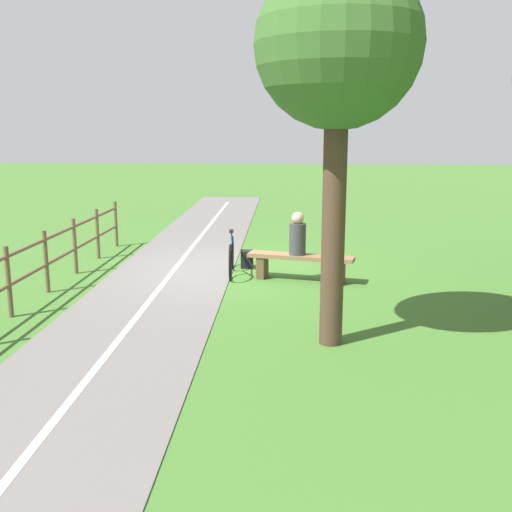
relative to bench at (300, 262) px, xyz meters
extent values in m
plane|color=#3D6B28|center=(1.55, -0.73, -0.37)|extent=(80.00, 80.00, 0.00)
cube|color=#66605E|center=(2.60, 3.27, -0.36)|extent=(2.89, 36.03, 0.02)
cube|color=silver|center=(2.60, 3.27, -0.35)|extent=(0.46, 32.00, 0.00)
cube|color=brown|center=(0.00, 0.00, 0.11)|extent=(2.12, 0.88, 0.08)
cube|color=brown|center=(-0.76, 0.19, -0.15)|extent=(0.24, 0.38, 0.44)
cube|color=brown|center=(0.76, -0.19, -0.15)|extent=(0.24, 0.38, 0.44)
cylinder|color=#38383D|center=(0.06, -0.02, 0.46)|extent=(0.40, 0.40, 0.61)
sphere|color=tan|center=(0.06, -0.02, 0.87)|extent=(0.24, 0.24, 0.24)
torus|color=black|center=(1.38, 0.03, -0.01)|extent=(0.09, 0.72, 0.72)
torus|color=black|center=(1.44, -0.95, -0.01)|extent=(0.09, 0.72, 0.72)
cylinder|color=#1E51A3|center=(1.41, -0.46, 0.30)|extent=(0.09, 0.84, 0.04)
cylinder|color=#1E51A3|center=(1.40, -0.31, 0.14)|extent=(0.07, 0.61, 0.34)
cylinder|color=#1E51A3|center=(1.42, -0.61, 0.40)|extent=(0.03, 0.03, 0.20)
cube|color=black|center=(1.42, -0.61, 0.51)|extent=(0.09, 0.20, 0.05)
cube|color=black|center=(1.13, -1.07, -0.18)|extent=(0.29, 0.27, 0.38)
cube|color=black|center=(1.14, -1.22, -0.24)|extent=(0.19, 0.05, 0.17)
cylinder|color=brown|center=(4.63, -3.30, 0.21)|extent=(0.08, 0.08, 1.15)
cylinder|color=brown|center=(4.62, -1.82, 0.21)|extent=(0.08, 0.08, 1.15)
cylinder|color=brown|center=(4.62, -0.34, 0.21)|extent=(0.08, 0.08, 1.15)
cylinder|color=brown|center=(4.62, 1.14, 0.21)|extent=(0.08, 0.08, 1.15)
cylinder|color=brown|center=(4.61, 2.62, 0.21)|extent=(0.08, 0.08, 1.15)
cylinder|color=brown|center=(4.61, 1.88, 0.61)|extent=(0.09, 10.37, 0.06)
cylinder|color=brown|center=(4.61, 1.88, 0.15)|extent=(0.09, 10.37, 0.06)
cylinder|color=#473323|center=(-0.38, 3.52, 1.35)|extent=(0.32, 0.32, 3.44)
sphere|color=#386028|center=(-0.38, 3.52, 3.61)|extent=(2.15, 2.15, 2.15)
camera|label=1|loc=(0.19, 11.53, 2.55)|focal=42.22mm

